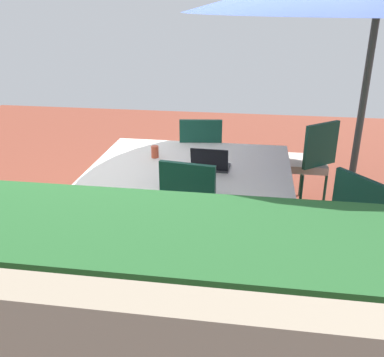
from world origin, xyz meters
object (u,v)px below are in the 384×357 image
chair_northwest (339,237)px  chair_south (201,155)px  chair_north (181,223)px  cup (155,152)px  dining_table (192,168)px  laptop (210,164)px  chair_southwest (308,159)px

chair_northwest → chair_south: bearing=178.9°
chair_northwest → chair_north: bearing=-129.5°
chair_south → cup: (0.34, 0.68, 0.25)m
dining_table → laptop: size_ratio=5.30×
chair_northwest → chair_north: same height
chair_northwest → cup: 1.81m
chair_northwest → chair_south: size_ratio=1.00×
cup → laptop: bearing=156.8°
chair_north → laptop: 0.71m
chair_southwest → chair_north: bearing=16.0°
dining_table → laptop: 0.24m
chair_northwest → laptop: (0.99, -0.69, 0.24)m
dining_table → chair_northwest: chair_northwest is taller
dining_table → chair_south: 0.80m
chair_north → cup: chair_north is taller
dining_table → chair_north: size_ratio=1.79×
dining_table → chair_southwest: bearing=-144.4°
laptop → chair_northwest: bearing=147.7°
chair_northwest → chair_southwest: bearing=144.0°
dining_table → chair_northwest: (-1.17, 0.82, -0.14)m
chair_northwest → chair_south: 2.00m
chair_north → cup: bearing=122.7°
chair_southwest → chair_northwest: bearing=52.2°
chair_north → chair_northwest: bearing=6.7°
chair_north → cup: 1.01m
chair_south → cup: bearing=56.0°
dining_table → chair_south: bearing=-88.3°
chair_south → laptop: chair_south is taller
chair_south → laptop: size_ratio=2.97×
chair_north → chair_southwest: (-1.08, -1.59, 0.00)m
chair_northwest → chair_south: same height
dining_table → laptop: bearing=144.6°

